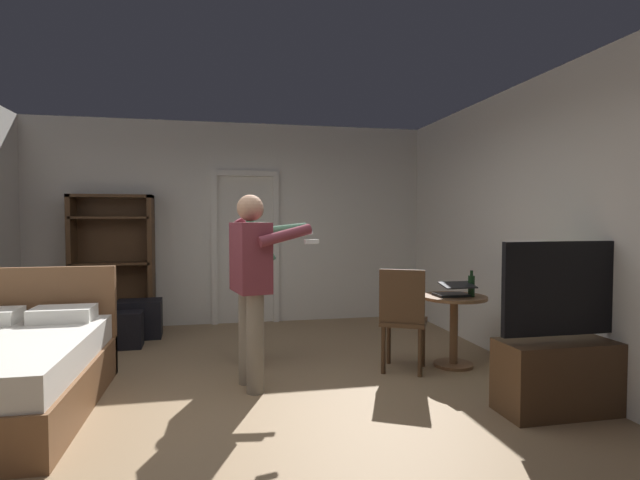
{
  "coord_description": "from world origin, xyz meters",
  "views": [
    {
      "loc": [
        -0.21,
        -3.9,
        1.46
      ],
      "look_at": [
        0.71,
        0.56,
        1.26
      ],
      "focal_mm": 27.55,
      "sensor_mm": 36.0,
      "label": 1
    }
  ],
  "objects": [
    {
      "name": "ground_plane",
      "position": [
        0.0,
        0.0,
        0.0
      ],
      "size": [
        6.63,
        6.63,
        0.0
      ],
      "primitive_type": "plane",
      "color": "#997A56"
    },
    {
      "name": "wall_back",
      "position": [
        0.0,
        3.07,
        1.39
      ],
      "size": [
        5.64,
        0.12,
        2.79
      ],
      "primitive_type": "cube",
      "color": "silver",
      "rests_on": "ground_plane"
    },
    {
      "name": "wall_right",
      "position": [
        2.76,
        0.0,
        1.39
      ],
      "size": [
        0.12,
        6.27,
        2.79
      ],
      "primitive_type": "cube",
      "color": "silver",
      "rests_on": "ground_plane"
    },
    {
      "name": "doorway_frame",
      "position": [
        0.15,
        2.99,
        1.22
      ],
      "size": [
        0.93,
        0.08,
        2.13
      ],
      "color": "white",
      "rests_on": "ground_plane"
    },
    {
      "name": "bookshelf",
      "position": [
        -1.56,
        2.85,
        0.96
      ],
      "size": [
        1.02,
        0.32,
        1.77
      ],
      "color": "#4C331E",
      "rests_on": "ground_plane"
    },
    {
      "name": "tv_flatscreen",
      "position": [
        2.4,
        -0.7,
        0.38
      ],
      "size": [
        1.2,
        0.4,
        1.29
      ],
      "color": "#4C331E",
      "rests_on": "ground_plane"
    },
    {
      "name": "side_table",
      "position": [
        2.06,
        0.54,
        0.47
      ],
      "size": [
        0.64,
        0.64,
        0.7
      ],
      "color": "brown",
      "rests_on": "ground_plane"
    },
    {
      "name": "laptop",
      "position": [
        2.03,
        0.49,
        0.75
      ],
      "size": [
        0.33,
        0.34,
        0.15
      ],
      "color": "black",
      "rests_on": "side_table"
    },
    {
      "name": "bottle_on_table",
      "position": [
        2.2,
        0.46,
        0.81
      ],
      "size": [
        0.06,
        0.06,
        0.26
      ],
      "color": "black",
      "rests_on": "side_table"
    },
    {
      "name": "wooden_chair",
      "position": [
        1.49,
        0.45,
        0.54
      ],
      "size": [
        0.57,
        0.57,
        0.99
      ],
      "color": "#4C331E",
      "rests_on": "ground_plane"
    },
    {
      "name": "person_blue_shirt",
      "position": [
        0.06,
        0.31,
        0.97
      ],
      "size": [
        0.73,
        0.64,
        1.67
      ],
      "color": "gray",
      "rests_on": "ground_plane"
    },
    {
      "name": "person_striped_shirt",
      "position": [
        0.13,
        1.0,
        0.96
      ],
      "size": [
        0.69,
        0.58,
        1.67
      ],
      "color": "gray",
      "rests_on": "ground_plane"
    },
    {
      "name": "suitcase_dark",
      "position": [
        -1.17,
        2.4,
        0.23
      ],
      "size": [
        0.54,
        0.42,
        0.46
      ],
      "primitive_type": "cube",
      "rotation": [
        0.0,
        0.0,
        0.05
      ],
      "color": "black",
      "rests_on": "ground_plane"
    },
    {
      "name": "suitcase_small",
      "position": [
        -1.37,
        1.93,
        0.2
      ],
      "size": [
        0.6,
        0.32,
        0.4
      ],
      "primitive_type": "cube",
      "rotation": [
        0.0,
        0.0,
        0.03
      ],
      "color": "black",
      "rests_on": "ground_plane"
    }
  ]
}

